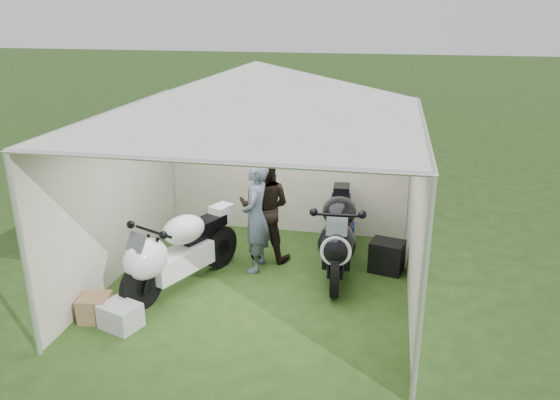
{
  "coord_description": "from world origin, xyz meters",
  "views": [
    {
      "loc": [
        1.61,
        -6.48,
        3.61
      ],
      "look_at": [
        0.22,
        0.35,
        1.14
      ],
      "focal_mm": 35.0,
      "sensor_mm": 36.0,
      "label": 1
    }
  ],
  "objects_px": {
    "paddock_stand": "(340,234)",
    "crate_0": "(121,316)",
    "motorcycle_black": "(338,233)",
    "person_blue_jacket": "(256,217)",
    "crate_2": "(121,309)",
    "canopy_tent": "(257,96)",
    "motorcycle_white": "(176,250)",
    "person_dark_jacket": "(264,207)",
    "equipment_box": "(387,256)",
    "crate_1": "(95,308)"
  },
  "relations": [
    {
      "from": "canopy_tent",
      "to": "crate_0",
      "type": "bearing_deg",
      "value": -135.09
    },
    {
      "from": "canopy_tent",
      "to": "motorcycle_black",
      "type": "distance_m",
      "value": 2.28
    },
    {
      "from": "person_dark_jacket",
      "to": "crate_0",
      "type": "distance_m",
      "value": 2.62
    },
    {
      "from": "motorcycle_white",
      "to": "crate_0",
      "type": "bearing_deg",
      "value": -83.81
    },
    {
      "from": "person_blue_jacket",
      "to": "person_dark_jacket",
      "type": "bearing_deg",
      "value": 173.09
    },
    {
      "from": "paddock_stand",
      "to": "crate_0",
      "type": "bearing_deg",
      "value": -128.18
    },
    {
      "from": "canopy_tent",
      "to": "motorcycle_white",
      "type": "height_order",
      "value": "canopy_tent"
    },
    {
      "from": "motorcycle_white",
      "to": "equipment_box",
      "type": "xyz_separation_m",
      "value": [
        2.74,
        1.1,
        -0.35
      ]
    },
    {
      "from": "motorcycle_white",
      "to": "crate_0",
      "type": "xyz_separation_m",
      "value": [
        -0.32,
        -1.02,
        -0.42
      ]
    },
    {
      "from": "crate_1",
      "to": "crate_2",
      "type": "distance_m",
      "value": 0.31
    },
    {
      "from": "person_dark_jacket",
      "to": "crate_0",
      "type": "height_order",
      "value": "person_dark_jacket"
    },
    {
      "from": "equipment_box",
      "to": "crate_1",
      "type": "height_order",
      "value": "equipment_box"
    },
    {
      "from": "motorcycle_black",
      "to": "paddock_stand",
      "type": "distance_m",
      "value": 1.11
    },
    {
      "from": "paddock_stand",
      "to": "crate_0",
      "type": "height_order",
      "value": "paddock_stand"
    },
    {
      "from": "person_blue_jacket",
      "to": "crate_0",
      "type": "relative_size",
      "value": 3.63
    },
    {
      "from": "equipment_box",
      "to": "crate_1",
      "type": "xyz_separation_m",
      "value": [
        -3.45,
        -2.02,
        -0.07
      ]
    },
    {
      "from": "canopy_tent",
      "to": "person_dark_jacket",
      "type": "relative_size",
      "value": 3.46
    },
    {
      "from": "motorcycle_white",
      "to": "person_blue_jacket",
      "type": "bearing_deg",
      "value": 65.52
    },
    {
      "from": "crate_0",
      "to": "crate_2",
      "type": "relative_size",
      "value": 1.52
    },
    {
      "from": "motorcycle_white",
      "to": "person_dark_jacket",
      "type": "height_order",
      "value": "person_dark_jacket"
    },
    {
      "from": "person_dark_jacket",
      "to": "equipment_box",
      "type": "bearing_deg",
      "value": -178.82
    },
    {
      "from": "person_dark_jacket",
      "to": "equipment_box",
      "type": "relative_size",
      "value": 3.58
    },
    {
      "from": "motorcycle_white",
      "to": "paddock_stand",
      "type": "distance_m",
      "value": 2.8
    },
    {
      "from": "motorcycle_black",
      "to": "person_blue_jacket",
      "type": "distance_m",
      "value": 1.18
    },
    {
      "from": "canopy_tent",
      "to": "crate_1",
      "type": "xyz_separation_m",
      "value": [
        -1.75,
        -1.26,
        -2.42
      ]
    },
    {
      "from": "canopy_tent",
      "to": "person_blue_jacket",
      "type": "relative_size",
      "value": 3.49
    },
    {
      "from": "person_blue_jacket",
      "to": "crate_2",
      "type": "relative_size",
      "value": 5.52
    },
    {
      "from": "paddock_stand",
      "to": "crate_2",
      "type": "xyz_separation_m",
      "value": [
        -2.41,
        -2.75,
        -0.06
      ]
    },
    {
      "from": "canopy_tent",
      "to": "person_dark_jacket",
      "type": "bearing_deg",
      "value": 97.77
    },
    {
      "from": "motorcycle_white",
      "to": "crate_2",
      "type": "distance_m",
      "value": 1.03
    },
    {
      "from": "crate_1",
      "to": "canopy_tent",
      "type": "bearing_deg",
      "value": 35.75
    },
    {
      "from": "motorcycle_black",
      "to": "equipment_box",
      "type": "bearing_deg",
      "value": 12.23
    },
    {
      "from": "crate_2",
      "to": "canopy_tent",
      "type": "bearing_deg",
      "value": 38.45
    },
    {
      "from": "crate_0",
      "to": "crate_2",
      "type": "height_order",
      "value": "crate_0"
    },
    {
      "from": "motorcycle_white",
      "to": "crate_1",
      "type": "height_order",
      "value": "motorcycle_white"
    },
    {
      "from": "person_dark_jacket",
      "to": "person_blue_jacket",
      "type": "xyz_separation_m",
      "value": [
        -0.04,
        -0.38,
        -0.01
      ]
    },
    {
      "from": "person_dark_jacket",
      "to": "person_blue_jacket",
      "type": "bearing_deg",
      "value": 88.05
    },
    {
      "from": "paddock_stand",
      "to": "person_dark_jacket",
      "type": "relative_size",
      "value": 0.28
    },
    {
      "from": "paddock_stand",
      "to": "crate_1",
      "type": "relative_size",
      "value": 1.31
    },
    {
      "from": "person_dark_jacket",
      "to": "equipment_box",
      "type": "height_order",
      "value": "person_dark_jacket"
    },
    {
      "from": "canopy_tent",
      "to": "equipment_box",
      "type": "bearing_deg",
      "value": 24.03
    },
    {
      "from": "canopy_tent",
      "to": "person_blue_jacket",
      "type": "height_order",
      "value": "canopy_tent"
    },
    {
      "from": "crate_0",
      "to": "motorcycle_black",
      "type": "bearing_deg",
      "value": 39.08
    },
    {
      "from": "motorcycle_black",
      "to": "crate_1",
      "type": "relative_size",
      "value": 6.44
    },
    {
      "from": "crate_2",
      "to": "motorcycle_black",
      "type": "bearing_deg",
      "value": 34.97
    },
    {
      "from": "equipment_box",
      "to": "crate_1",
      "type": "distance_m",
      "value": 4.0
    },
    {
      "from": "person_dark_jacket",
      "to": "equipment_box",
      "type": "distance_m",
      "value": 1.91
    },
    {
      "from": "crate_1",
      "to": "paddock_stand",
      "type": "bearing_deg",
      "value": 46.48
    },
    {
      "from": "paddock_stand",
      "to": "person_blue_jacket",
      "type": "bearing_deg",
      "value": -134.3
    },
    {
      "from": "motorcycle_white",
      "to": "crate_0",
      "type": "height_order",
      "value": "motorcycle_white"
    }
  ]
}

